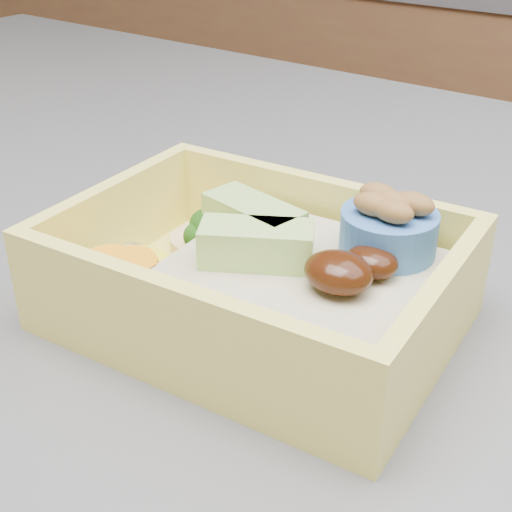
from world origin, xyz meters
The scene contains 1 object.
bento_box centered at (0.21, -0.15, 0.95)m, with size 0.22×0.16×0.07m.
Camera 1 is at (0.40, -0.41, 1.14)m, focal length 50.00 mm.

